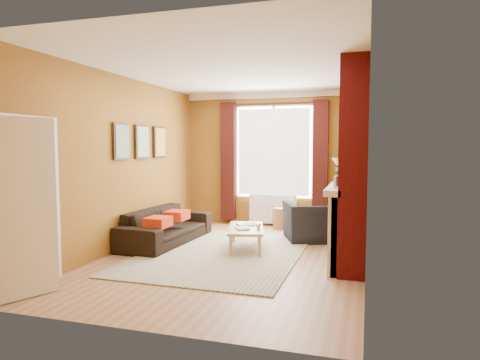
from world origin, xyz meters
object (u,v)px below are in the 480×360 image
(armchair, at_px, (316,221))
(wicker_stool, at_px, (282,218))
(floor_lamp, at_px, (337,174))
(sofa, at_px, (167,226))
(coffee_table, at_px, (246,230))

(armchair, height_order, wicker_stool, armchair)
(floor_lamp, bearing_deg, armchair, -107.20)
(sofa, height_order, wicker_stool, sofa)
(armchair, distance_m, wicker_stool, 1.23)
(wicker_stool, xyz_separation_m, floor_lamp, (1.09, -0.00, 0.93))
(coffee_table, distance_m, floor_lamp, 2.45)
(sofa, height_order, coffee_table, sofa)
(floor_lamp, bearing_deg, coffee_table, -124.15)
(sofa, bearing_deg, wicker_stool, -38.57)
(coffee_table, height_order, wicker_stool, wicker_stool)
(armchair, xyz_separation_m, coffee_table, (-1.01, -0.99, -0.02))
(armchair, bearing_deg, sofa, -0.77)
(sofa, relative_size, wicker_stool, 4.87)
(coffee_table, bearing_deg, armchair, 29.40)
(sofa, xyz_separation_m, coffee_table, (1.45, -0.06, 0.03))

